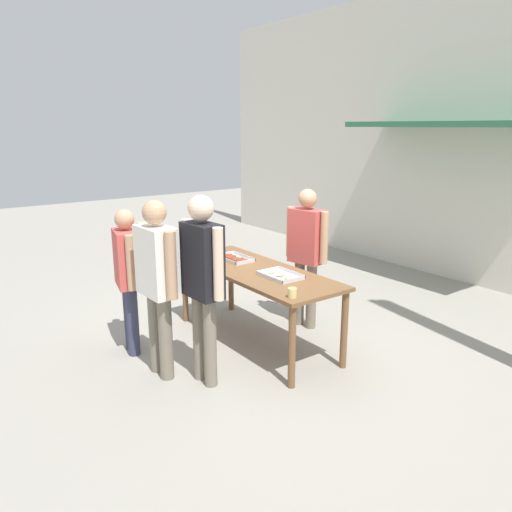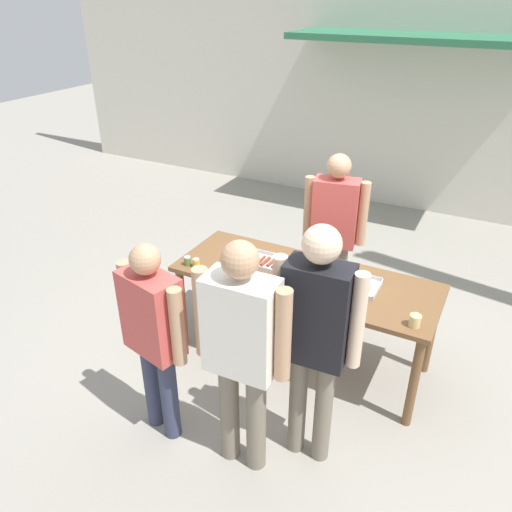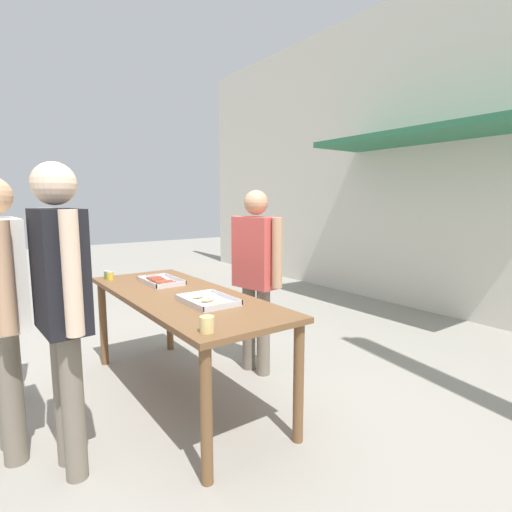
{
  "view_description": "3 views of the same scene",
  "coord_description": "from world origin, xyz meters",
  "px_view_note": "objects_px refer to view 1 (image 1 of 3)",
  "views": [
    {
      "loc": [
        4.23,
        -3.1,
        2.38
      ],
      "look_at": [
        0.0,
        0.0,
        1.01
      ],
      "focal_mm": 35.0,
      "sensor_mm": 36.0,
      "label": 1
    },
    {
      "loc": [
        1.28,
        -3.32,
        2.96
      ],
      "look_at": [
        -0.47,
        0.03,
        0.91
      ],
      "focal_mm": 35.0,
      "sensor_mm": 36.0,
      "label": 2
    },
    {
      "loc": [
        2.85,
        -1.32,
        1.59
      ],
      "look_at": [
        -0.03,
        0.76,
        1.09
      ],
      "focal_mm": 28.0,
      "sensor_mm": 36.0,
      "label": 3
    }
  ],
  "objects_px": {
    "person_server_behind_table": "(306,246)",
    "person_customer_waiting_in_line": "(157,275)",
    "person_customer_with_cup": "(203,273)",
    "beer_cup": "(292,293)",
    "person_customer_holding_hotdog": "(128,270)",
    "condiment_jar_mustard": "(189,252)",
    "condiment_jar_ketchup": "(193,254)",
    "food_tray_buns": "(281,276)",
    "food_tray_sausages": "(235,259)"
  },
  "relations": [
    {
      "from": "person_server_behind_table",
      "to": "person_customer_waiting_in_line",
      "type": "height_order",
      "value": "person_customer_waiting_in_line"
    },
    {
      "from": "person_customer_waiting_in_line",
      "to": "person_customer_with_cup",
      "type": "bearing_deg",
      "value": -146.88
    },
    {
      "from": "beer_cup",
      "to": "person_customer_holding_hotdog",
      "type": "relative_size",
      "value": 0.06
    },
    {
      "from": "beer_cup",
      "to": "person_customer_holding_hotdog",
      "type": "distance_m",
      "value": 1.81
    },
    {
      "from": "condiment_jar_mustard",
      "to": "condiment_jar_ketchup",
      "type": "bearing_deg",
      "value": 2.5
    },
    {
      "from": "condiment_jar_mustard",
      "to": "beer_cup",
      "type": "xyz_separation_m",
      "value": [
        1.91,
        0.01,
        0.01
      ]
    },
    {
      "from": "person_customer_holding_hotdog",
      "to": "condiment_jar_ketchup",
      "type": "bearing_deg",
      "value": -60.03
    },
    {
      "from": "condiment_jar_ketchup",
      "to": "person_customer_holding_hotdog",
      "type": "xyz_separation_m",
      "value": [
        0.28,
        -0.93,
        0.03
      ]
    },
    {
      "from": "condiment_jar_mustard",
      "to": "person_customer_waiting_in_line",
      "type": "distance_m",
      "value": 1.38
    },
    {
      "from": "food_tray_buns",
      "to": "beer_cup",
      "type": "bearing_deg",
      "value": -29.54
    },
    {
      "from": "person_server_behind_table",
      "to": "food_tray_sausages",
      "type": "bearing_deg",
      "value": -131.5
    },
    {
      "from": "condiment_jar_mustard",
      "to": "person_server_behind_table",
      "type": "height_order",
      "value": "person_server_behind_table"
    },
    {
      "from": "food_tray_sausages",
      "to": "person_customer_waiting_in_line",
      "type": "bearing_deg",
      "value": -66.39
    },
    {
      "from": "person_server_behind_table",
      "to": "person_customer_holding_hotdog",
      "type": "xyz_separation_m",
      "value": [
        -0.57,
        -1.98,
        -0.08
      ]
    },
    {
      "from": "beer_cup",
      "to": "person_customer_holding_hotdog",
      "type": "height_order",
      "value": "person_customer_holding_hotdog"
    },
    {
      "from": "condiment_jar_mustard",
      "to": "person_customer_waiting_in_line",
      "type": "relative_size",
      "value": 0.05
    },
    {
      "from": "person_customer_with_cup",
      "to": "person_customer_waiting_in_line",
      "type": "relative_size",
      "value": 1.04
    },
    {
      "from": "beer_cup",
      "to": "person_server_behind_table",
      "type": "height_order",
      "value": "person_server_behind_table"
    },
    {
      "from": "condiment_jar_ketchup",
      "to": "person_server_behind_table",
      "type": "relative_size",
      "value": 0.05
    },
    {
      "from": "condiment_jar_mustard",
      "to": "person_customer_with_cup",
      "type": "relative_size",
      "value": 0.04
    },
    {
      "from": "person_customer_holding_hotdog",
      "to": "condiment_jar_mustard",
      "type": "bearing_deg",
      "value": -55.31
    },
    {
      "from": "food_tray_sausages",
      "to": "condiment_jar_mustard",
      "type": "bearing_deg",
      "value": -146.17
    },
    {
      "from": "person_customer_holding_hotdog",
      "to": "person_server_behind_table",
      "type": "bearing_deg",
      "value": -92.63
    },
    {
      "from": "condiment_jar_ketchup",
      "to": "beer_cup",
      "type": "xyz_separation_m",
      "value": [
        1.82,
        0.01,
        0.01
      ]
    },
    {
      "from": "person_customer_waiting_in_line",
      "to": "person_server_behind_table",
      "type": "bearing_deg",
      "value": -89.28
    },
    {
      "from": "food_tray_sausages",
      "to": "condiment_jar_ketchup",
      "type": "distance_m",
      "value": 0.52
    },
    {
      "from": "beer_cup",
      "to": "person_server_behind_table",
      "type": "bearing_deg",
      "value": 133.06
    },
    {
      "from": "condiment_jar_mustard",
      "to": "person_server_behind_table",
      "type": "relative_size",
      "value": 0.05
    },
    {
      "from": "condiment_jar_mustard",
      "to": "condiment_jar_ketchup",
      "type": "xyz_separation_m",
      "value": [
        0.08,
        0.0,
        0.0
      ]
    },
    {
      "from": "condiment_jar_mustard",
      "to": "condiment_jar_ketchup",
      "type": "relative_size",
      "value": 1.0
    },
    {
      "from": "person_customer_holding_hotdog",
      "to": "person_customer_waiting_in_line",
      "type": "height_order",
      "value": "person_customer_waiting_in_line"
    },
    {
      "from": "beer_cup",
      "to": "person_customer_holding_hotdog",
      "type": "xyz_separation_m",
      "value": [
        -1.54,
        -0.94,
        0.02
      ]
    },
    {
      "from": "person_server_behind_table",
      "to": "person_customer_holding_hotdog",
      "type": "distance_m",
      "value": 2.07
    },
    {
      "from": "condiment_jar_ketchup",
      "to": "food_tray_buns",
      "type": "bearing_deg",
      "value": 14.48
    },
    {
      "from": "food_tray_buns",
      "to": "person_server_behind_table",
      "type": "bearing_deg",
      "value": 119.76
    },
    {
      "from": "beer_cup",
      "to": "person_customer_waiting_in_line",
      "type": "height_order",
      "value": "person_customer_waiting_in_line"
    },
    {
      "from": "beer_cup",
      "to": "person_customer_with_cup",
      "type": "height_order",
      "value": "person_customer_with_cup"
    },
    {
      "from": "food_tray_sausages",
      "to": "condiment_jar_mustard",
      "type": "height_order",
      "value": "condiment_jar_mustard"
    },
    {
      "from": "person_server_behind_table",
      "to": "condiment_jar_mustard",
      "type": "bearing_deg",
      "value": -141.73
    },
    {
      "from": "food_tray_buns",
      "to": "person_customer_with_cup",
      "type": "height_order",
      "value": "person_customer_with_cup"
    },
    {
      "from": "food_tray_buns",
      "to": "person_server_behind_table",
      "type": "relative_size",
      "value": 0.26
    },
    {
      "from": "condiment_jar_mustard",
      "to": "person_server_behind_table",
      "type": "distance_m",
      "value": 1.41
    },
    {
      "from": "condiment_jar_mustard",
      "to": "food_tray_buns",
      "type": "bearing_deg",
      "value": 13.75
    },
    {
      "from": "condiment_jar_mustard",
      "to": "person_customer_holding_hotdog",
      "type": "bearing_deg",
      "value": -68.64
    },
    {
      "from": "food_tray_buns",
      "to": "beer_cup",
      "type": "distance_m",
      "value": 0.64
    },
    {
      "from": "person_server_behind_table",
      "to": "person_customer_waiting_in_line",
      "type": "xyz_separation_m",
      "value": [
        0.1,
        -1.96,
        0.02
      ]
    },
    {
      "from": "person_customer_waiting_in_line",
      "to": "food_tray_buns",
      "type": "bearing_deg",
      "value": -106.55
    },
    {
      "from": "person_customer_holding_hotdog",
      "to": "person_customer_waiting_in_line",
      "type": "distance_m",
      "value": 0.68
    },
    {
      "from": "food_tray_buns",
      "to": "person_customer_with_cup",
      "type": "relative_size",
      "value": 0.25
    },
    {
      "from": "person_customer_with_cup",
      "to": "person_customer_holding_hotdog",
      "type": "bearing_deg",
      "value": 12.48
    }
  ]
}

